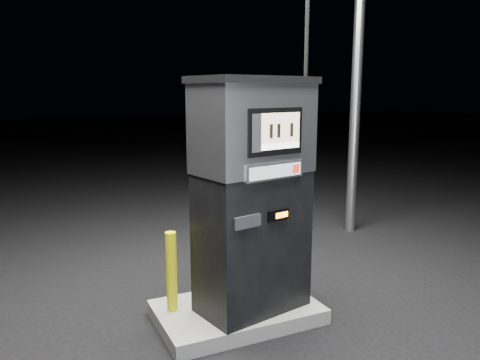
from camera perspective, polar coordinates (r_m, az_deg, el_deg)
name	(u,v)px	position (r m, az deg, el deg)	size (l,w,h in m)	color
ground	(237,319)	(4.97, -0.39, -16.56)	(80.00, 80.00, 0.00)	black
pump_island	(237,312)	(4.94, -0.40, -15.79)	(1.60, 1.00, 0.15)	slate
fuel_dispenser	(253,194)	(4.49, 1.59, -1.72)	(1.31, 0.89, 4.70)	black
bollard_left	(171,272)	(4.70, -8.35, -11.00)	(0.11, 0.11, 0.80)	#CECD0B
bollard_right	(300,257)	(4.94, 7.36, -9.28)	(0.12, 0.12, 0.89)	#CECD0B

